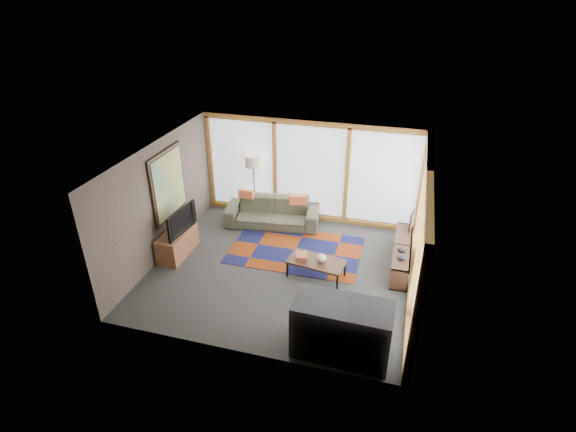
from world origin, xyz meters
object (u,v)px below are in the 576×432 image
(tv_console, at_px, (177,243))
(television, at_px, (178,220))
(coffee_table, at_px, (316,269))
(bar_counter, at_px, (342,329))
(floor_lamp, at_px, (254,186))
(sofa, at_px, (272,212))
(bookshelf, at_px, (402,255))

(tv_console, relative_size, television, 1.13)
(coffee_table, height_order, bar_counter, bar_counter)
(floor_lamp, distance_m, television, 2.44)
(sofa, xyz_separation_m, tv_console, (-1.64, -1.90, -0.05))
(floor_lamp, bearing_deg, tv_console, -114.73)
(coffee_table, bearing_deg, bookshelf, 29.13)
(bar_counter, bearing_deg, television, 154.63)
(coffee_table, height_order, bookshelf, bookshelf)
(bar_counter, bearing_deg, sofa, 123.39)
(tv_console, height_order, television, television)
(sofa, relative_size, tv_console, 2.00)
(sofa, distance_m, tv_console, 2.51)
(floor_lamp, bearing_deg, sofa, -31.62)
(tv_console, relative_size, bar_counter, 0.72)
(sofa, height_order, bar_counter, bar_counter)
(floor_lamp, height_order, coffee_table, floor_lamp)
(coffee_table, distance_m, bookshelf, 1.93)
(floor_lamp, xyz_separation_m, television, (-0.97, -2.24, 0.04))
(television, distance_m, bar_counter, 4.49)
(coffee_table, relative_size, tv_console, 1.02)
(sofa, xyz_separation_m, television, (-1.57, -1.87, 0.53))
(television, bearing_deg, bookshelf, -73.10)
(bookshelf, distance_m, tv_console, 4.98)
(floor_lamp, xyz_separation_m, bookshelf, (3.85, -1.33, -0.58))
(sofa, bearing_deg, bookshelf, -24.35)
(sofa, bearing_deg, coffee_table, -58.52)
(tv_console, xyz_separation_m, bar_counter, (4.07, -2.00, 0.22))
(sofa, relative_size, floor_lamp, 1.39)
(sofa, bearing_deg, floor_lamp, 140.49)
(bookshelf, distance_m, bar_counter, 3.06)
(sofa, relative_size, bar_counter, 1.45)
(bookshelf, relative_size, television, 1.96)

